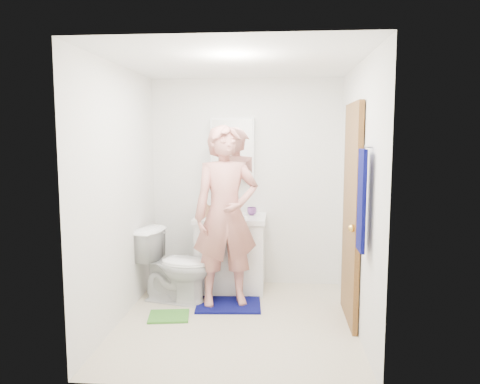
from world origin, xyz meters
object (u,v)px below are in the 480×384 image
object	(u,v)px
medicine_cabinet	(233,149)
man	(226,216)
soap_dispenser	(206,208)
vanity_cabinet	(231,255)
toothbrush_cup	(252,211)
towel	(362,201)
toilet	(176,265)

from	to	relation	value
medicine_cabinet	man	xyz separation A→B (m)	(0.00, -0.72, -0.66)
soap_dispenser	vanity_cabinet	bearing A→B (deg)	9.55
vanity_cabinet	medicine_cabinet	world-z (taller)	medicine_cabinet
soap_dispenser	toothbrush_cup	distance (m)	0.53
towel	soap_dispenser	distance (m)	2.07
medicine_cabinet	toothbrush_cup	size ratio (longest dim) A/B	6.37
towel	toilet	bearing A→B (deg)	148.35
towel	toilet	distance (m)	2.20
medicine_cabinet	toothbrush_cup	bearing A→B (deg)	-27.48
vanity_cabinet	towel	size ratio (longest dim) A/B	1.00
toothbrush_cup	man	xyz separation A→B (m)	(-0.23, -0.60, 0.05)
toilet	soap_dispenser	world-z (taller)	soap_dispenser
vanity_cabinet	medicine_cabinet	distance (m)	1.22
soap_dispenser	medicine_cabinet	bearing A→B (deg)	44.98
toilet	toothbrush_cup	distance (m)	1.07
towel	soap_dispenser	size ratio (longest dim) A/B	4.36
toothbrush_cup	medicine_cabinet	bearing A→B (deg)	152.52
man	toothbrush_cup	bearing A→B (deg)	52.86
vanity_cabinet	man	bearing A→B (deg)	-89.80
toothbrush_cup	towel	bearing A→B (deg)	-59.19
vanity_cabinet	man	distance (m)	0.73
vanity_cabinet	medicine_cabinet	xyz separation A→B (m)	(0.00, 0.22, 1.20)
medicine_cabinet	towel	world-z (taller)	medicine_cabinet
toilet	soap_dispenser	size ratio (longest dim) A/B	4.23
towel	man	bearing A→B (deg)	139.85
vanity_cabinet	toilet	world-z (taller)	vanity_cabinet
towel	toothbrush_cup	size ratio (longest dim) A/B	7.28
vanity_cabinet	soap_dispenser	size ratio (longest dim) A/B	4.36
vanity_cabinet	toothbrush_cup	xyz separation A→B (m)	(0.23, 0.10, 0.49)
towel	man	world-z (taller)	man
towel	toilet	size ratio (longest dim) A/B	1.03
towel	toilet	xyz separation A→B (m)	(-1.72, 1.06, -0.86)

